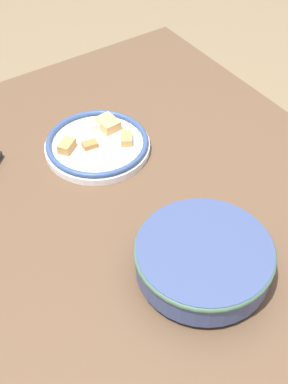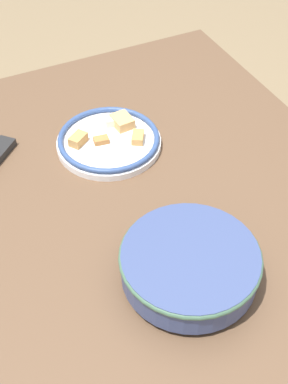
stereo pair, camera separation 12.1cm
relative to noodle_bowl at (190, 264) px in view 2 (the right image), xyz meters
name	(u,v)px [view 2 (the right image)]	position (x,y,z in m)	size (l,w,h in m)	color
ground_plane	(159,360)	(0.19, -0.05, -0.77)	(8.00, 8.00, 0.00)	#7F6B4C
dining_table	(164,231)	(0.19, -0.05, -0.12)	(1.39, 0.99, 0.72)	brown
noodle_bowl	(190,264)	(0.00, 0.00, 0.00)	(0.28, 0.28, 0.08)	#384775
food_plate	(109,140)	(0.46, -0.02, -0.03)	(0.27, 0.27, 0.04)	white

